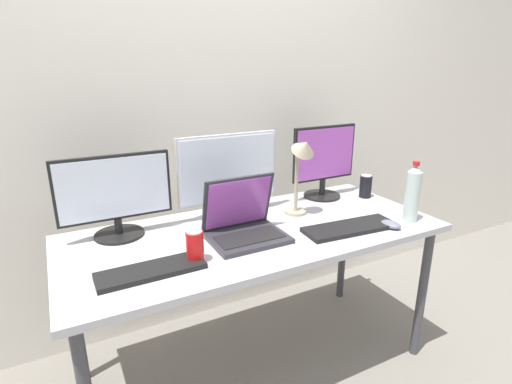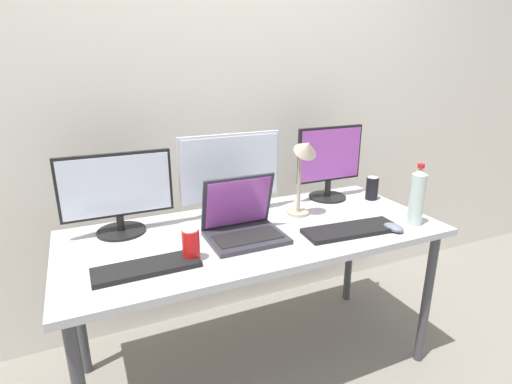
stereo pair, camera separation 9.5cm
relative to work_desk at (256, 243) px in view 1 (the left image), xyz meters
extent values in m
plane|color=gray|center=(0.00, 0.00, -0.68)|extent=(16.00, 16.00, 0.00)
cube|color=silver|center=(0.00, 0.59, 0.62)|extent=(7.00, 0.08, 2.60)
cylinder|color=#424247|center=(0.78, -0.31, -0.32)|extent=(0.04, 0.04, 0.71)
cylinder|color=#424247|center=(-0.78, 0.31, -0.32)|extent=(0.04, 0.04, 0.71)
cylinder|color=#424247|center=(0.78, 0.31, -0.32)|extent=(0.04, 0.04, 0.71)
cube|color=#B7B7BC|center=(0.00, 0.00, 0.05)|extent=(1.68, 0.73, 0.03)
cylinder|color=black|center=(-0.55, 0.22, 0.07)|extent=(0.21, 0.21, 0.01)
cylinder|color=black|center=(-0.55, 0.22, 0.11)|extent=(0.03, 0.03, 0.07)
cube|color=black|center=(-0.55, 0.22, 0.28)|extent=(0.47, 0.02, 0.28)
cube|color=silver|center=(-0.55, 0.21, 0.28)|extent=(0.45, 0.01, 0.25)
cylinder|color=silver|center=(-0.03, 0.23, 0.07)|extent=(0.17, 0.17, 0.01)
cylinder|color=silver|center=(-0.03, 0.23, 0.11)|extent=(0.03, 0.03, 0.06)
cube|color=silver|center=(-0.03, 0.23, 0.30)|extent=(0.50, 0.02, 0.33)
cube|color=silver|center=(-0.03, 0.22, 0.30)|extent=(0.48, 0.01, 0.30)
cylinder|color=black|center=(0.54, 0.24, 0.07)|extent=(0.20, 0.20, 0.01)
cylinder|color=black|center=(0.54, 0.24, 0.12)|extent=(0.03, 0.03, 0.09)
cube|color=black|center=(0.54, 0.24, 0.31)|extent=(0.39, 0.02, 0.29)
cube|color=#A54CB2|center=(0.54, 0.23, 0.31)|extent=(0.36, 0.01, 0.27)
cube|color=#2D2D33|center=(-0.08, -0.07, 0.07)|extent=(0.32, 0.25, 0.02)
cube|color=black|center=(-0.08, -0.09, 0.08)|extent=(0.28, 0.14, 0.00)
cube|color=#2D2D33|center=(-0.08, 0.02, 0.20)|extent=(0.32, 0.08, 0.24)
cube|color=#A54CB2|center=(-0.08, 0.01, 0.20)|extent=(0.29, 0.06, 0.22)
cube|color=black|center=(0.38, -0.19, 0.07)|extent=(0.45, 0.18, 0.02)
cube|color=black|center=(-0.51, -0.17, 0.07)|extent=(0.38, 0.13, 0.02)
ellipsoid|color=slate|center=(0.56, -0.26, 0.08)|extent=(0.08, 0.11, 0.03)
cylinder|color=silver|center=(0.70, -0.24, 0.18)|extent=(0.07, 0.07, 0.24)
cone|color=silver|center=(0.70, -0.24, 0.32)|extent=(0.06, 0.06, 0.03)
cylinder|color=red|center=(0.70, -0.24, 0.34)|extent=(0.03, 0.03, 0.02)
cylinder|color=red|center=(-0.34, -0.16, 0.12)|extent=(0.07, 0.07, 0.12)
cylinder|color=silver|center=(-0.34, -0.16, 0.19)|extent=(0.06, 0.06, 0.00)
cylinder|color=black|center=(0.75, 0.13, 0.12)|extent=(0.07, 0.07, 0.12)
cylinder|color=silver|center=(0.75, 0.13, 0.19)|extent=(0.06, 0.06, 0.00)
cylinder|color=tan|center=(0.27, 0.10, 0.07)|extent=(0.11, 0.11, 0.01)
cylinder|color=tan|center=(0.27, 0.10, 0.23)|extent=(0.02, 0.02, 0.30)
cone|color=tan|center=(0.27, 0.04, 0.41)|extent=(0.11, 0.12, 0.11)
camera|label=1|loc=(-0.76, -1.46, 0.78)|focal=28.00mm
camera|label=2|loc=(-0.68, -1.50, 0.78)|focal=28.00mm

